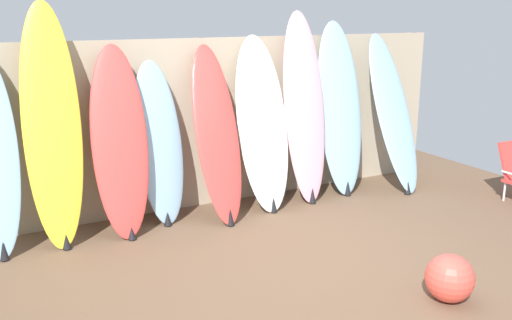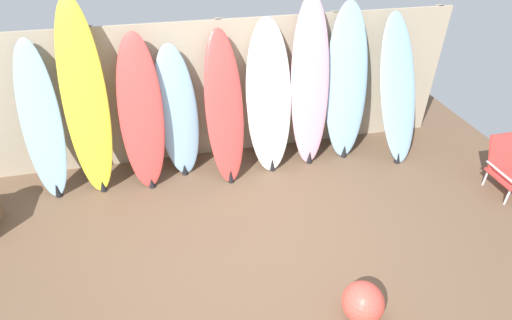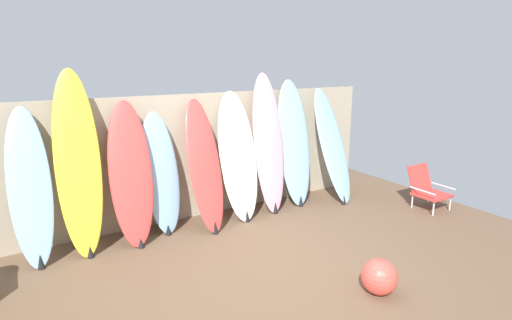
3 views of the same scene
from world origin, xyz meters
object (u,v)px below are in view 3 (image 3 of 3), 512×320
(surfboard_red_2, at_px, (131,174))
(beach_ball, at_px, (379,277))
(surfboard_skyblue_0, at_px, (30,189))
(surfboard_skyblue_8, at_px, (332,146))
(surfboard_skyblue_7, at_px, (294,144))
(surfboard_pink_6, at_px, (269,145))
(beach_chair, at_px, (426,187))
(surfboard_white_5, at_px, (238,157))
(surfboard_yellow_1, at_px, (78,165))
(surfboard_skyblue_3, at_px, (161,174))
(surfboard_red_4, at_px, (204,166))

(surfboard_red_2, relative_size, beach_ball, 4.99)
(surfboard_skyblue_0, relative_size, surfboard_skyblue_8, 0.97)
(surfboard_skyblue_0, xyz_separation_m, surfboard_skyblue_7, (3.66, 0.04, 0.11))
(surfboard_pink_6, relative_size, beach_chair, 3.19)
(surfboard_skyblue_0, relative_size, beach_ball, 4.94)
(surfboard_skyblue_8, xyz_separation_m, beach_chair, (1.01, -1.08, -0.58))
(surfboard_white_5, bearing_deg, surfboard_pink_6, 0.60)
(surfboard_yellow_1, xyz_separation_m, surfboard_skyblue_7, (3.15, 0.04, -0.10))
(beach_chair, height_order, beach_ball, beach_chair)
(surfboard_red_2, bearing_deg, beach_ball, -54.56)
(surfboard_skyblue_3, distance_m, surfboard_skyblue_8, 2.81)
(surfboard_red_2, relative_size, surfboard_skyblue_8, 0.98)
(surfboard_red_2, bearing_deg, surfboard_yellow_1, 174.49)
(surfboard_red_4, bearing_deg, surfboard_skyblue_3, 164.14)
(surfboard_red_2, relative_size, surfboard_white_5, 0.97)
(beach_chair, xyz_separation_m, beach_ball, (-2.47, -1.29, -0.15))
(beach_chair, bearing_deg, surfboard_white_5, 179.72)
(surfboard_red_2, bearing_deg, surfboard_red_4, -3.20)
(surfboard_white_5, xyz_separation_m, surfboard_skyblue_7, (1.03, 0.05, 0.07))
(surfboard_pink_6, bearing_deg, surfboard_yellow_1, 179.81)
(surfboard_pink_6, xyz_separation_m, surfboard_skyblue_7, (0.51, 0.04, -0.05))
(surfboard_red_4, height_order, beach_ball, surfboard_red_4)
(surfboard_skyblue_3, distance_m, surfboard_white_5, 1.13)
(surfboard_skyblue_3, height_order, surfboard_skyblue_8, surfboard_skyblue_8)
(surfboard_pink_6, distance_m, surfboard_skyblue_7, 0.51)
(surfboard_yellow_1, height_order, beach_chair, surfboard_yellow_1)
(surfboard_yellow_1, height_order, surfboard_skyblue_3, surfboard_yellow_1)
(surfboard_red_4, xyz_separation_m, surfboard_white_5, (0.57, 0.10, 0.04))
(surfboard_red_2, distance_m, surfboard_skyblue_7, 2.57)
(surfboard_pink_6, height_order, surfboard_skyblue_7, surfboard_pink_6)
(surfboard_white_5, height_order, surfboard_skyblue_7, surfboard_skyblue_7)
(surfboard_skyblue_0, xyz_separation_m, surfboard_red_2, (1.09, -0.05, 0.02))
(surfboard_white_5, relative_size, beach_chair, 2.81)
(surfboard_skyblue_0, distance_m, beach_ball, 3.85)
(beach_chair, bearing_deg, surfboard_skyblue_7, 166.69)
(surfboard_red_2, distance_m, surfboard_white_5, 1.53)
(surfboard_skyblue_0, height_order, beach_chair, surfboard_skyblue_0)
(surfboard_red_4, xyz_separation_m, surfboard_pink_6, (1.09, 0.10, 0.16))
(surfboard_skyblue_0, xyz_separation_m, beach_ball, (2.84, -2.50, -0.69))
(surfboard_skyblue_7, bearing_deg, surfboard_skyblue_0, -179.39)
(surfboard_pink_6, relative_size, surfboard_skyblue_7, 1.06)
(surfboard_skyblue_0, height_order, surfboard_skyblue_7, surfboard_skyblue_7)
(surfboard_skyblue_0, height_order, surfboard_white_5, surfboard_white_5)
(surfboard_skyblue_3, relative_size, surfboard_skyblue_8, 0.89)
(surfboard_yellow_1, height_order, surfboard_white_5, surfboard_yellow_1)
(surfboard_skyblue_3, bearing_deg, surfboard_skyblue_0, -178.06)
(surfboard_white_5, height_order, surfboard_pink_6, surfboard_pink_6)
(surfboard_skyblue_8, bearing_deg, beach_chair, -46.88)
(surfboard_yellow_1, relative_size, beach_chair, 3.34)
(surfboard_red_2, relative_size, surfboard_pink_6, 0.86)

